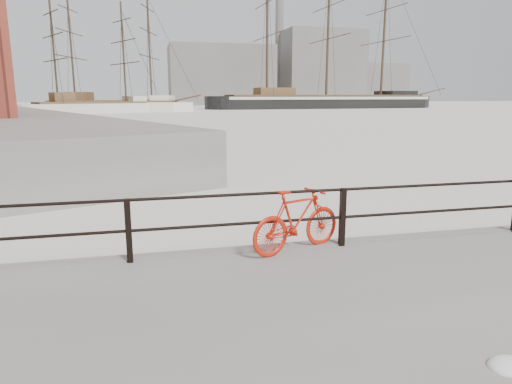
{
  "coord_description": "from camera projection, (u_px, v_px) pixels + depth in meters",
  "views": [
    {
      "loc": [
        -3.14,
        -7.08,
        2.87
      ],
      "look_at": [
        -1.12,
        1.5,
        1.0
      ],
      "focal_mm": 32.0,
      "sensor_mm": 36.0,
      "label": 1
    }
  ],
  "objects": [
    {
      "name": "industrial_mid",
      "position": [
        319.0,
        68.0,
        155.94
      ],
      "size": [
        26.0,
        20.0,
        24.0
      ],
      "primitive_type": "cube",
      "color": "gray",
      "rests_on": "ground"
    },
    {
      "name": "industrial_west",
      "position": [
        221.0,
        76.0,
        143.96
      ],
      "size": [
        32.0,
        18.0,
        18.0
      ],
      "primitive_type": "cube",
      "color": "gray",
      "rests_on": "ground"
    },
    {
      "name": "bicycle",
      "position": [
        297.0,
        220.0,
        7.43
      ],
      "size": [
        1.72,
        0.87,
        1.05
      ],
      "primitive_type": "imported",
      "rotation": [
        0.0,
        0.0,
        0.36
      ],
      "color": "red",
      "rests_on": "promenade"
    },
    {
      "name": "ground",
      "position": [
        337.0,
        262.0,
        8.04
      ],
      "size": [
        400.0,
        400.0,
        0.0
      ],
      "primitive_type": "plane",
      "color": "white",
      "rests_on": "ground"
    },
    {
      "name": "industrial_east",
      "position": [
        373.0,
        84.0,
        166.9
      ],
      "size": [
        20.0,
        16.0,
        14.0
      ],
      "primitive_type": "cube",
      "color": "gray",
      "rests_on": "ground"
    },
    {
      "name": "guardrail",
      "position": [
        342.0,
        217.0,
        7.72
      ],
      "size": [
        28.0,
        0.1,
        1.0
      ],
      "primitive_type": null,
      "color": "black",
      "rests_on": "promenade"
    },
    {
      "name": "smokestack",
      "position": [
        279.0,
        38.0,
        155.72
      ],
      "size": [
        2.8,
        2.8,
        44.0
      ],
      "primitive_type": "cylinder",
      "color": "gray",
      "rests_on": "ground"
    },
    {
      "name": "schooner_mid",
      "position": [
        114.0,
        111.0,
        83.99
      ],
      "size": [
        33.77,
        21.28,
        22.33
      ],
      "primitive_type": null,
      "rotation": [
        0.0,
        0.0,
        -0.28
      ],
      "color": "silver",
      "rests_on": "ground"
    },
    {
      "name": "barque_black",
      "position": [
        326.0,
        108.0,
        103.96
      ],
      "size": [
        63.9,
        25.13,
        35.21
      ],
      "primitive_type": null,
      "rotation": [
        0.0,
        0.0,
        0.08
      ],
      "color": "black",
      "rests_on": "ground"
    },
    {
      "name": "schooner_left",
      "position": [
        95.0,
        113.0,
        77.02
      ],
      "size": [
        27.99,
        22.06,
        19.27
      ],
      "primitive_type": null,
      "rotation": [
        0.0,
        0.0,
        0.48
      ],
      "color": "beige",
      "rests_on": "ground"
    }
  ]
}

